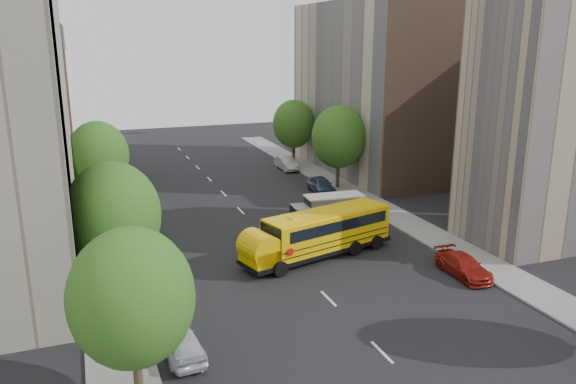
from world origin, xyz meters
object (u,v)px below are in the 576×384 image
street_tree_2 (98,156)px  parked_car_3 (464,266)px  street_tree_5 (294,124)px  school_bus (317,232)px  street_tree_0 (132,298)px  parked_car_0 (181,343)px  parked_car_4 (321,185)px  parked_car_1 (139,226)px  street_tree_1 (113,215)px  parked_car_2 (124,186)px  safari_truck (329,210)px  parked_car_5 (286,163)px  street_tree_4 (339,137)px

street_tree_2 → parked_car_3: 30.09m
street_tree_5 → school_bus: bearing=-108.1°
street_tree_0 → school_bus: (12.86, 12.01, -2.89)m
parked_car_0 → school_bus: bearing=-144.3°
street_tree_5 → parked_car_4: street_tree_5 is taller
street_tree_0 → parked_car_1: street_tree_0 is taller
school_bus → street_tree_1: bearing=174.0°
street_tree_2 → street_tree_5: street_tree_2 is taller
parked_car_2 → parked_car_3: 32.43m
parked_car_0 → parked_car_1: bearing=-94.6°
street_tree_0 → school_bus: street_tree_0 is taller
parked_car_2 → street_tree_0: bearing=86.6°
safari_truck → parked_car_1: 14.46m
street_tree_5 → safari_truck: bearing=-104.2°
safari_truck → parked_car_3: (3.72, -11.85, -0.64)m
safari_truck → parked_car_1: size_ratio=1.20×
street_tree_0 → parked_car_4: size_ratio=1.68×
street_tree_5 → parked_car_3: street_tree_5 is taller
street_tree_5 → school_bus: 29.59m
street_tree_2 → street_tree_5: size_ratio=1.03×
street_tree_1 → street_tree_5: 37.20m
parked_car_4 → school_bus: bearing=-111.5°
parked_car_1 → parked_car_5: bearing=-131.3°
street_tree_4 → parked_car_3: (-1.87, -21.97, -4.44)m
street_tree_4 → parked_car_1: street_tree_4 is taller
safari_truck → parked_car_5: size_ratio=1.33×
street_tree_4 → street_tree_5: bearing=90.0°
street_tree_4 → parked_car_0: (-19.80, -25.04, -4.39)m
parked_car_4 → street_tree_4: bearing=27.2°
parked_car_4 → street_tree_5: bearing=83.7°
street_tree_1 → parked_car_2: street_tree_1 is taller
parked_car_3 → parked_car_4: bearing=92.2°
street_tree_4 → school_bus: (-9.14, -15.99, -3.32)m
parked_car_0 → parked_car_3: size_ratio=0.91×
street_tree_1 → parked_car_4: (19.80, 17.03, -4.20)m
street_tree_2 → parked_car_1: 8.75m
street_tree_2 → parked_car_2: size_ratio=1.38×
street_tree_0 → parked_car_1: 21.02m
safari_truck → street_tree_2: bearing=152.0°
parked_car_2 → parked_car_4: parked_car_2 is taller
school_bus → safari_truck: school_bus is taller
parked_car_3 → parked_car_1: bearing=142.3°
street_tree_1 → school_bus: 13.40m
parked_car_2 → parked_car_4: (17.60, -6.03, -0.03)m
street_tree_0 → street_tree_4: (22.00, 28.00, 0.43)m
school_bus → parked_car_3: bearing=-54.3°
school_bus → parked_car_1: school_bus is taller
street_tree_4 → parked_car_0: size_ratio=2.02×
street_tree_5 → parked_car_1: bearing=-135.5°
school_bus → parked_car_4: bearing=50.3°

